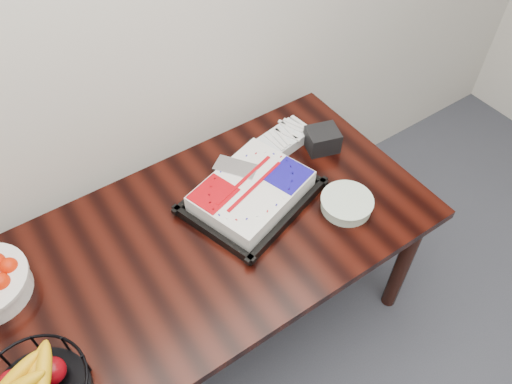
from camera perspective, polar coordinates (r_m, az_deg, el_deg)
table at (r=1.95m, az=-6.38°, el=-6.98°), size 1.80×0.90×0.75m
cake_tray at (r=1.95m, az=-0.50°, el=-0.10°), size 0.58×0.51×0.10m
plate_stack at (r=1.97m, az=10.31°, el=-1.32°), size 0.21×0.21×0.05m
fork_bag at (r=2.19m, az=3.13°, el=6.04°), size 0.23×0.17×0.06m
napkin_box at (r=2.18m, az=7.59°, el=5.97°), size 0.16×0.15×0.10m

